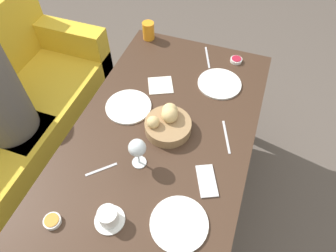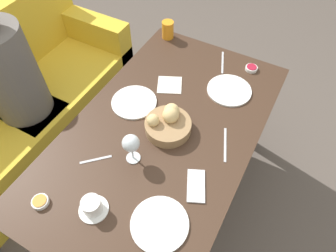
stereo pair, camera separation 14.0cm
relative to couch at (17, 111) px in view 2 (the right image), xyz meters
The scene contains 18 objects.
ground_plane 1.14m from the couch, 85.95° to the right, with size 10.00×10.00×0.00m, color #564C44.
dining_table 1.13m from the couch, 85.95° to the right, with size 1.43×0.84×0.71m.
couch is the anchor object (origin of this frame).
seated_person 0.25m from the couch, 89.44° to the right, with size 0.32×0.42×1.20m.
bread_basket 1.19m from the couch, 84.93° to the right, with size 0.22×0.22×0.12m.
plate_near_left 1.40m from the couch, 104.05° to the right, with size 0.23×0.23×0.01m.
plate_near_right 1.41m from the couch, 69.53° to the right, with size 0.23×0.23×0.01m.
plate_far_center 0.97m from the couch, 79.59° to the right, with size 0.23×0.23×0.01m.
juice_glass 1.14m from the couch, 46.16° to the right, with size 0.07×0.07×0.11m.
wine_glass 1.17m from the couch, 96.64° to the right, with size 0.08×0.08×0.16m.
coffee_cup 1.19m from the couch, 110.97° to the right, with size 0.12×0.12×0.07m.
jam_bowl_berry 1.54m from the couch, 62.37° to the right, with size 0.07×0.07×0.02m.
jam_bowl_honey 1.04m from the couch, 119.75° to the right, with size 0.07×0.07×0.02m.
fork_silver 1.44m from the couch, 84.15° to the right, with size 0.18×0.08×0.00m.
knife_silver 1.39m from the couch, 59.85° to the right, with size 0.18×0.08×0.00m.
spoon_coffee 1.01m from the couch, 102.97° to the right, with size 0.11×0.11×0.00m.
napkin 1.11m from the couch, 69.68° to the right, with size 0.17×0.17×0.00m.
cell_phone 1.41m from the couch, 94.76° to the right, with size 0.17×0.13×0.01m.
Camera 2 is at (-0.74, -0.43, 1.85)m, focal length 32.00 mm.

